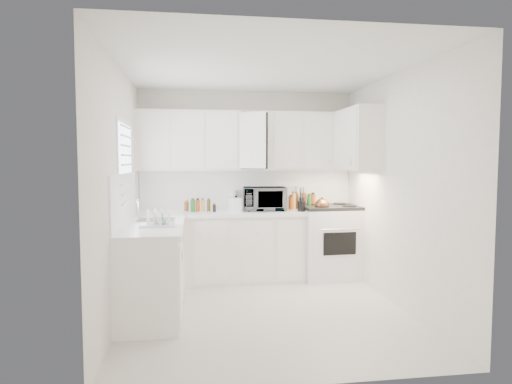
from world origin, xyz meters
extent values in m
plane|color=silver|center=(0.00, 0.00, 0.00)|extent=(3.20, 3.20, 0.00)
plane|color=white|center=(0.00, 0.00, 2.60)|extent=(3.20, 3.20, 0.00)
plane|color=white|center=(0.00, 1.60, 1.30)|extent=(3.00, 0.00, 3.00)
plane|color=white|center=(0.00, -1.60, 1.30)|extent=(3.00, 0.00, 3.00)
plane|color=white|center=(-1.50, 0.00, 1.30)|extent=(0.00, 3.20, 3.20)
plane|color=white|center=(1.50, 0.00, 1.30)|extent=(0.00, 3.20, 3.20)
cube|color=white|center=(-0.39, 1.29, 0.93)|extent=(2.24, 0.64, 0.05)
cube|color=white|center=(-1.19, 0.20, 0.93)|extent=(0.64, 1.62, 0.05)
cube|color=white|center=(0.00, 1.59, 1.23)|extent=(2.98, 0.02, 0.55)
cube|color=white|center=(-1.49, 0.20, 1.23)|extent=(0.02, 1.60, 0.55)
imported|color=gray|center=(0.21, 1.34, 1.14)|extent=(0.59, 0.35, 0.39)
cylinder|color=white|center=(-0.21, 1.52, 1.08)|extent=(0.12, 0.12, 0.27)
cylinder|color=#975129|center=(-0.85, 1.42, 1.02)|extent=(0.06, 0.06, 0.13)
cylinder|color=#236A26|center=(-0.78, 1.33, 1.02)|extent=(0.06, 0.06, 0.13)
cylinder|color=#B04717|center=(-0.70, 1.42, 1.02)|extent=(0.06, 0.06, 0.13)
cylinder|color=gold|center=(-0.62, 1.33, 1.02)|extent=(0.06, 0.06, 0.13)
cylinder|color=brown|center=(-0.55, 1.42, 1.02)|extent=(0.06, 0.06, 0.13)
cylinder|color=black|center=(-0.47, 1.33, 1.02)|extent=(0.06, 0.06, 0.13)
cylinder|color=#B04717|center=(0.58, 1.46, 1.05)|extent=(0.06, 0.06, 0.19)
cylinder|color=gold|center=(0.64, 1.40, 1.05)|extent=(0.06, 0.06, 0.19)
cylinder|color=brown|center=(0.69, 1.46, 1.05)|extent=(0.06, 0.06, 0.19)
cylinder|color=black|center=(0.74, 1.40, 1.05)|extent=(0.06, 0.06, 0.19)
cylinder|color=#975129|center=(0.80, 1.46, 1.05)|extent=(0.06, 0.06, 0.19)
cylinder|color=#236A26|center=(0.85, 1.40, 1.05)|extent=(0.06, 0.06, 0.19)
cylinder|color=#B04717|center=(0.91, 1.46, 1.05)|extent=(0.06, 0.06, 0.19)
camera|label=1|loc=(-0.75, -4.60, 1.63)|focal=30.86mm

